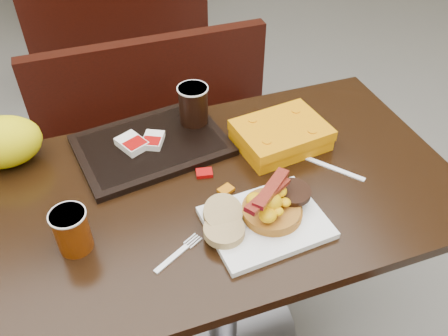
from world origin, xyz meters
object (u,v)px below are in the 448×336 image
object	(u,v)px
platter	(266,222)
fork	(172,259)
bench_near_n	(166,143)
tray	(152,145)
clamshell	(281,135)
table_near	(223,274)
coffee_cup_near	(72,231)
pancake_stack	(272,210)
coffee_cup_far	(193,105)
knife	(335,169)
paper_bag	(4,142)
hashbrown_sleeve_left	(132,143)
hashbrown_sleeve_right	(153,140)
bench_far_s	(116,23)

from	to	relation	value
platter	fork	size ratio (longest dim) A/B	2.02
bench_near_n	fork	size ratio (longest dim) A/B	7.54
tray	fork	bearing A→B (deg)	-105.35
fork	clamshell	world-z (taller)	clamshell
table_near	tray	world-z (taller)	tray
coffee_cup_near	clamshell	size ratio (longest dim) A/B	0.44
coffee_cup_near	pancake_stack	bearing A→B (deg)	-8.98
coffee_cup_far	tray	bearing A→B (deg)	-158.22
tray	coffee_cup_near	bearing A→B (deg)	-138.37
fork	knife	xyz separation A→B (m)	(0.48, 0.14, -0.00)
tray	paper_bag	world-z (taller)	paper_bag
pancake_stack	coffee_cup_near	size ratio (longest dim) A/B	1.34
coffee_cup_near	hashbrown_sleeve_left	size ratio (longest dim) A/B	1.29
table_near	paper_bag	world-z (taller)	paper_bag
hashbrown_sleeve_left	paper_bag	bearing A→B (deg)	142.90
clamshell	hashbrown_sleeve_right	bearing A→B (deg)	155.92
pancake_stack	paper_bag	size ratio (longest dim) A/B	0.73
knife	tray	bearing A→B (deg)	-158.06
clamshell	bench_near_n	bearing A→B (deg)	102.00
hashbrown_sleeve_left	hashbrown_sleeve_right	distance (m)	0.06
table_near	clamshell	bearing A→B (deg)	26.55
platter	hashbrown_sleeve_right	bearing A→B (deg)	112.22
platter	pancake_stack	size ratio (longest dim) A/B	1.90
platter	coffee_cup_near	world-z (taller)	coffee_cup_near
clamshell	paper_bag	world-z (taller)	paper_bag
knife	hashbrown_sleeve_left	size ratio (longest dim) A/B	2.02
coffee_cup_near	coffee_cup_far	distance (m)	0.51
table_near	platter	world-z (taller)	platter
table_near	hashbrown_sleeve_left	xyz separation A→B (m)	(-0.19, 0.21, 0.40)
table_near	clamshell	size ratio (longest dim) A/B	5.02
platter	fork	distance (m)	0.23
pancake_stack	coffee_cup_near	bearing A→B (deg)	171.02
fork	coffee_cup_far	distance (m)	0.49
bench_far_s	knife	size ratio (longest dim) A/B	6.08
bench_far_s	tray	size ratio (longest dim) A/B	2.53
clamshell	paper_bag	bearing A→B (deg)	158.95
bench_far_s	knife	bearing A→B (deg)	-81.19
pancake_stack	hashbrown_sleeve_left	world-z (taller)	pancake_stack
pancake_stack	hashbrown_sleeve_left	size ratio (longest dim) A/B	1.73
fork	coffee_cup_near	bearing A→B (deg)	121.88
pancake_stack	tray	bearing A→B (deg)	120.30
pancake_stack	clamshell	xyz separation A→B (m)	(0.14, 0.25, 0.00)
bench_near_n	hashbrown_sleeve_right	world-z (taller)	hashbrown_sleeve_right
hashbrown_sleeve_right	clamshell	bearing A→B (deg)	10.03
paper_bag	table_near	bearing A→B (deg)	-28.99
table_near	coffee_cup_far	xyz separation A→B (m)	(0.01, 0.27, 0.45)
tray	platter	bearing A→B (deg)	-71.53
knife	tray	world-z (taller)	tray
coffee_cup_far	paper_bag	bearing A→B (deg)	178.51
coffee_cup_near	coffee_cup_far	size ratio (longest dim) A/B	0.93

